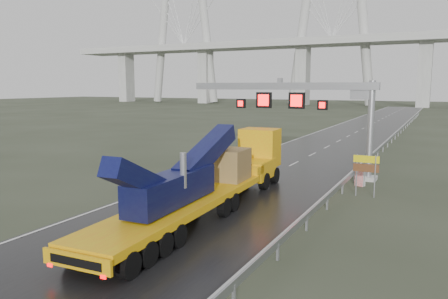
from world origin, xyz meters
The scene contains 7 objects.
ground centered at (0.00, 0.00, 0.00)m, with size 400.00×400.00×0.00m, color #303726.
road centered at (0.00, 40.00, 0.01)m, with size 11.00×200.00×0.02m, color black.
guardrail centered at (6.10, 30.00, 0.70)m, with size 0.20×140.00×1.40m, color gray, non-canonical shape.
sign_gantry centered at (2.10, 17.99, 5.61)m, with size 14.90×1.20×7.42m.
heavy_haul_truck centered at (0.23, 7.20, 1.78)m, with size 3.68×19.65×4.59m.
exit_sign_pair centered at (7.49, 12.95, 1.84)m, with size 1.54×0.10×2.63m.
striped_barrier centered at (6.71, 15.82, 0.53)m, with size 0.62×0.33×1.05m, color red.
Camera 1 is at (11.62, -14.57, 6.81)m, focal length 35.00 mm.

